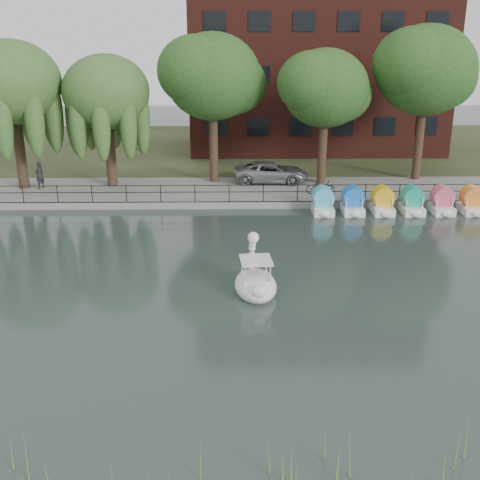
{
  "coord_description": "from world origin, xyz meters",
  "views": [
    {
      "loc": [
        0.14,
        -20.69,
        10.21
      ],
      "look_at": [
        0.5,
        4.0,
        1.3
      ],
      "focal_mm": 45.0,
      "sensor_mm": 36.0,
      "label": 1
    }
  ],
  "objects_px": {
    "bicycle": "(321,186)",
    "pedestrian": "(39,173)",
    "minivan": "(271,171)",
    "swan_boat": "(255,280)"
  },
  "relations": [
    {
      "from": "bicycle",
      "to": "swan_boat",
      "type": "xyz_separation_m",
      "value": [
        -4.48,
        -13.3,
        -0.4
      ]
    },
    {
      "from": "minivan",
      "to": "swan_boat",
      "type": "distance_m",
      "value": 16.36
    },
    {
      "from": "minivan",
      "to": "pedestrian",
      "type": "bearing_deg",
      "value": 98.52
    },
    {
      "from": "pedestrian",
      "to": "swan_boat",
      "type": "relative_size",
      "value": 0.7
    },
    {
      "from": "minivan",
      "to": "bicycle",
      "type": "height_order",
      "value": "minivan"
    },
    {
      "from": "minivan",
      "to": "swan_boat",
      "type": "xyz_separation_m",
      "value": [
        -1.66,
        -16.26,
        -0.67
      ]
    },
    {
      "from": "bicycle",
      "to": "pedestrian",
      "type": "distance_m",
      "value": 17.55
    },
    {
      "from": "bicycle",
      "to": "pedestrian",
      "type": "height_order",
      "value": "pedestrian"
    },
    {
      "from": "bicycle",
      "to": "swan_boat",
      "type": "height_order",
      "value": "swan_boat"
    },
    {
      "from": "minivan",
      "to": "swan_boat",
      "type": "bearing_deg",
      "value": 177.38
    }
  ]
}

